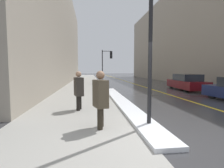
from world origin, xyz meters
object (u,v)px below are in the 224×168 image
Objects in this scene: traffic_light_near at (108,59)px; parked_car_maroon at (187,82)px; pedestrian_trailing at (100,97)px; pedestrian_nearside at (79,89)px; lamp_post at (151,18)px.

parked_car_maroon is at bearing -47.74° from traffic_light_near.
pedestrian_trailing reaches higher than pedestrian_nearside.
lamp_post is 16.94m from traffic_light_near.
lamp_post is 11.44m from parked_car_maroon.
pedestrian_trailing is (-1.99, -16.89, -2.08)m from traffic_light_near.
lamp_post is 1.15× the size of parked_car_maroon.
traffic_light_near is 2.54× the size of pedestrian_nearside.
traffic_light_near is at bearing 88.18° from lamp_post.
pedestrian_trailing is 2.54m from pedestrian_nearside.
pedestrian_nearside is 0.35× the size of parked_car_maroon.
traffic_light_near is 14.88m from pedestrian_nearside.
pedestrian_trailing is at bearing 1.37° from pedestrian_nearside.
pedestrian_trailing is (-1.45, 0.04, -2.26)m from lamp_post.
traffic_light_near is 17.13m from pedestrian_trailing.
lamp_post is 3.28× the size of pedestrian_nearside.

